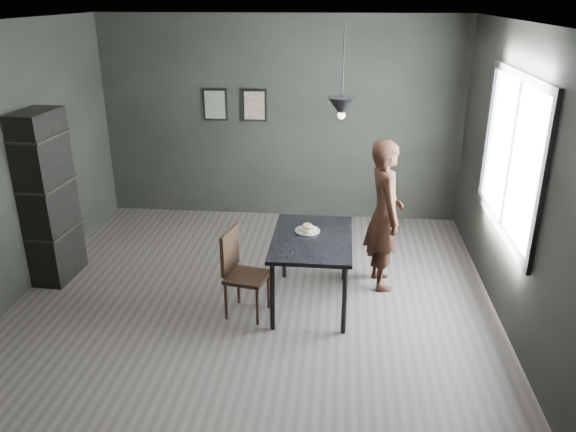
# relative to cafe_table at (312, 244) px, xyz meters

# --- Properties ---
(ground) EXTENTS (5.00, 5.00, 0.00)m
(ground) POSITION_rel_cafe_table_xyz_m (-0.60, 0.00, -0.67)
(ground) COLOR #3C3734
(ground) RESTS_ON ground
(back_wall) EXTENTS (5.00, 0.10, 2.80)m
(back_wall) POSITION_rel_cafe_table_xyz_m (-0.60, 2.50, 0.73)
(back_wall) COLOR black
(back_wall) RESTS_ON ground
(ceiling) EXTENTS (5.00, 5.00, 0.02)m
(ceiling) POSITION_rel_cafe_table_xyz_m (-0.60, 0.00, 2.13)
(ceiling) COLOR silver
(ceiling) RESTS_ON ground
(window_assembly) EXTENTS (0.04, 1.96, 1.56)m
(window_assembly) POSITION_rel_cafe_table_xyz_m (1.87, 0.20, 0.93)
(window_assembly) COLOR white
(window_assembly) RESTS_ON ground
(cafe_table) EXTENTS (0.80, 1.20, 0.75)m
(cafe_table) POSITION_rel_cafe_table_xyz_m (0.00, 0.00, 0.00)
(cafe_table) COLOR black
(cafe_table) RESTS_ON ground
(white_plate) EXTENTS (0.23, 0.23, 0.01)m
(white_plate) POSITION_rel_cafe_table_xyz_m (-0.06, 0.13, 0.08)
(white_plate) COLOR silver
(white_plate) RESTS_ON cafe_table
(donut_pile) EXTENTS (0.19, 0.19, 0.08)m
(donut_pile) POSITION_rel_cafe_table_xyz_m (-0.06, 0.13, 0.12)
(donut_pile) COLOR beige
(donut_pile) RESTS_ON white_plate
(woman) EXTENTS (0.50, 0.67, 1.65)m
(woman) POSITION_rel_cafe_table_xyz_m (0.74, 0.48, 0.16)
(woman) COLOR black
(woman) RESTS_ON ground
(wood_chair) EXTENTS (0.46, 0.46, 0.89)m
(wood_chair) POSITION_rel_cafe_table_xyz_m (-0.70, -0.27, -0.16)
(wood_chair) COLOR black
(wood_chair) RESTS_ON ground
(shelf_unit) EXTENTS (0.39, 0.65, 1.91)m
(shelf_unit) POSITION_rel_cafe_table_xyz_m (-2.92, 0.32, 0.28)
(shelf_unit) COLOR black
(shelf_unit) RESTS_ON ground
(pendant_lamp) EXTENTS (0.28, 0.28, 0.86)m
(pendant_lamp) POSITION_rel_cafe_table_xyz_m (0.25, 0.10, 1.38)
(pendant_lamp) COLOR black
(pendant_lamp) RESTS_ON ground
(framed_print_left) EXTENTS (0.34, 0.04, 0.44)m
(framed_print_left) POSITION_rel_cafe_table_xyz_m (-1.50, 2.47, 0.93)
(framed_print_left) COLOR black
(framed_print_left) RESTS_ON ground
(framed_print_right) EXTENTS (0.34, 0.04, 0.44)m
(framed_print_right) POSITION_rel_cafe_table_xyz_m (-0.95, 2.47, 0.93)
(framed_print_right) COLOR black
(framed_print_right) RESTS_ON ground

